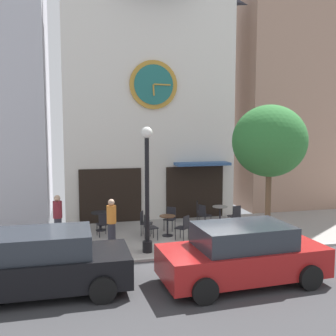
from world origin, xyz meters
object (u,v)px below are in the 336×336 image
cafe_chair_under_awning (204,214)px  parked_car_red (242,254)px  cafe_chair_outer (144,221)px  pedestrian_orange (112,223)px  cafe_table_center_left (220,212)px  cafe_chair_curbside (149,226)px  cafe_chair_mid_row (199,210)px  cafe_chair_by_entrance (103,223)px  street_tree (270,141)px  cafe_chair_facing_street (170,217)px  cafe_table_near_curb (101,217)px  cafe_table_rightmost (168,223)px  parked_car_black (41,263)px  pedestrian_maroon (58,218)px  street_lamp (147,189)px  cafe_chair_near_tree (235,215)px

cafe_chair_under_awning → parked_car_red: (-0.92, -5.73, 0.23)m
cafe_chair_outer → pedestrian_orange: bearing=-136.7°
cafe_table_center_left → cafe_chair_curbside: (-3.37, -1.66, 0.03)m
cafe_chair_mid_row → cafe_chair_curbside: same height
cafe_chair_by_entrance → cafe_chair_mid_row: (4.16, 1.21, 0.00)m
street_tree → pedestrian_orange: (-5.42, 0.62, -2.70)m
cafe_chair_mid_row → cafe_chair_outer: (-2.65, -1.40, 0.00)m
street_tree → cafe_chair_facing_street: bearing=140.9°
cafe_table_near_curb → cafe_chair_by_entrance: (0.03, -0.88, 0.00)m
cafe_table_rightmost → parked_car_black: bearing=-135.3°
cafe_chair_facing_street → cafe_chair_outer: bearing=-156.5°
street_tree → cafe_chair_by_entrance: bearing=159.6°
cafe_chair_outer → cafe_table_center_left: bearing=15.8°
cafe_chair_curbside → street_tree: bearing=-16.6°
cafe_chair_under_awning → parked_car_black: parked_car_black is taller
cafe_chair_by_entrance → pedestrian_maroon: size_ratio=0.54×
street_lamp → pedestrian_maroon: (-2.86, 1.95, -1.21)m
cafe_table_rightmost → street_lamp: bearing=-123.0°
cafe_table_center_left → cafe_chair_outer: bearing=-164.2°
pedestrian_orange → parked_car_black: (-2.04, -3.21, -0.10)m
cafe_table_near_curb → cafe_chair_curbside: 2.38m
cafe_chair_near_tree → pedestrian_maroon: bearing=-177.7°
cafe_chair_curbside → cafe_table_center_left: bearing=26.2°
cafe_chair_facing_street → cafe_table_rightmost: bearing=-111.4°
cafe_table_near_curb → pedestrian_maroon: 1.96m
street_lamp → parked_car_red: street_lamp is taller
pedestrian_maroon → parked_car_black: pedestrian_maroon is taller
cafe_chair_facing_street → cafe_chair_under_awning: size_ratio=1.00×
cafe_chair_facing_street → parked_car_black: 6.74m
cafe_chair_by_entrance → parked_car_black: size_ratio=0.21×
street_tree → cafe_chair_under_awning: 4.25m
cafe_chair_near_tree → parked_car_black: size_ratio=0.21×
cafe_chair_near_tree → pedestrian_orange: bearing=-163.7°
cafe_chair_under_awning → parked_car_red: parked_car_red is taller
cafe_chair_curbside → parked_car_red: bearing=-69.7°
cafe_table_near_curb → cafe_table_center_left: cafe_table_center_left is taller
parked_car_red → parked_car_black: bearing=173.6°
cafe_chair_under_awning → cafe_chair_by_entrance: bearing=-173.2°
cafe_table_near_curb → cafe_table_center_left: size_ratio=1.00×
street_lamp → parked_car_black: size_ratio=0.94×
street_tree → cafe_table_near_curb: bearing=152.2°
cafe_table_center_left → cafe_chair_near_tree: 0.82m
street_tree → pedestrian_maroon: (-7.20, 1.85, -2.70)m
cafe_table_near_curb → cafe_chair_near_tree: 5.39m
cafe_chair_near_tree → cafe_chair_by_entrance: bearing=-179.5°
street_tree → cafe_chair_mid_row: bearing=113.5°
cafe_table_near_curb → cafe_chair_under_awning: size_ratio=0.82×
street_tree → cafe_chair_near_tree: size_ratio=5.37×
cafe_table_rightmost → pedestrian_orange: pedestrian_orange is taller
cafe_table_rightmost → cafe_chair_by_entrance: bearing=168.0°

